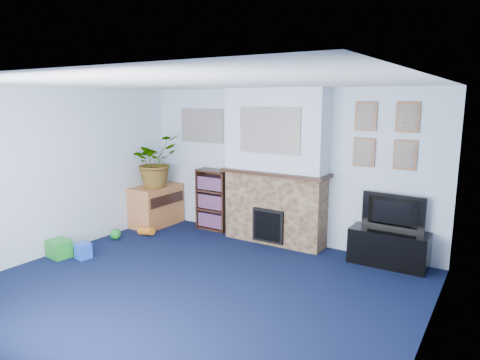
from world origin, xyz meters
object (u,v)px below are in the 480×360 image
Objects in this scene: bookshelf at (214,201)px; tv_stand at (388,249)px; sideboard at (156,206)px; television at (391,213)px.

tv_stand is at bearing -1.47° from bookshelf.
tv_stand is at bearing 4.00° from sideboard.
tv_stand is 1.22× the size of television.
television is at bearing -1.08° from bookshelf.
tv_stand is 4.01m from sideboard.
sideboard is (-4.00, -0.28, 0.12)m from tv_stand.
bookshelf is 1.09m from sideboard.
tv_stand is at bearing 92.91° from television.
television is (-0.00, 0.02, 0.50)m from tv_stand.
tv_stand is 1.12× the size of sideboard.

